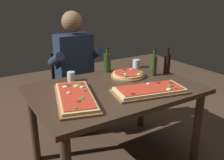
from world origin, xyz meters
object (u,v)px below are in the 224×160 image
at_px(tumbler_far_side, 71,77).
at_px(tumbler_near_camera, 136,64).
at_px(vinegar_bottle_green, 167,63).
at_px(wine_bottle_dark, 107,62).
at_px(pizza_round_far, 128,75).
at_px(seated_diner, 76,67).
at_px(oil_bottle_amber, 154,65).
at_px(dining_table, 115,97).
at_px(pizza_rectangular_left, 75,97).
at_px(diner_chair, 73,86).
at_px(pizza_rectangular_front, 150,90).

bearing_deg(tumbler_far_side, tumbler_near_camera, 2.77).
relative_size(vinegar_bottle_green, tumbler_far_side, 3.10).
height_order(wine_bottle_dark, tumbler_near_camera, wine_bottle_dark).
relative_size(pizza_round_far, tumbler_far_side, 3.73).
xyz_separation_m(pizza_round_far, seated_diner, (-0.29, 0.56, -0.02)).
xyz_separation_m(pizza_round_far, tumbler_near_camera, (0.25, 0.20, 0.02)).
distance_m(pizza_round_far, tumbler_near_camera, 0.33).
bearing_deg(oil_bottle_amber, seated_diner, 128.95).
bearing_deg(tumbler_near_camera, dining_table, -143.46).
relative_size(pizza_rectangular_left, tumbler_far_side, 7.89).
bearing_deg(wine_bottle_dark, diner_chair, 115.30).
bearing_deg(diner_chair, tumbler_near_camera, -41.06).
distance_m(pizza_rectangular_left, oil_bottle_amber, 0.90).
bearing_deg(vinegar_bottle_green, diner_chair, 129.69).
relative_size(pizza_rectangular_left, diner_chair, 0.79).
xyz_separation_m(pizza_rectangular_front, tumbler_near_camera, (0.34, 0.63, 0.02)).
relative_size(oil_bottle_amber, vinegar_bottle_green, 0.99).
xyz_separation_m(dining_table, diner_chair, (-0.03, 0.86, -0.16)).
bearing_deg(seated_diner, wine_bottle_dark, -56.93).
distance_m(pizza_round_far, wine_bottle_dark, 0.27).
distance_m(pizza_rectangular_front, pizza_rectangular_left, 0.60).
bearing_deg(tumbler_far_side, diner_chair, 66.72).
xyz_separation_m(vinegar_bottle_green, seated_diner, (-0.67, 0.69, -0.11)).
relative_size(vinegar_bottle_green, seated_diner, 0.20).
relative_size(tumbler_far_side, seated_diner, 0.07).
bearing_deg(diner_chair, seated_diner, -90.00).
bearing_deg(tumbler_far_side, seated_diner, 60.68).
height_order(pizza_round_far, tumbler_far_side, tumbler_far_side).
bearing_deg(vinegar_bottle_green, tumbler_near_camera, 110.45).
relative_size(dining_table, pizza_round_far, 4.30).
height_order(wine_bottle_dark, vinegar_bottle_green, vinegar_bottle_green).
height_order(tumbler_far_side, diner_chair, diner_chair).
relative_size(pizza_rectangular_left, wine_bottle_dark, 2.71).
height_order(dining_table, pizza_rectangular_front, pizza_rectangular_front).
relative_size(pizza_rectangular_front, diner_chair, 0.73).
bearing_deg(pizza_rectangular_left, pizza_rectangular_front, -18.28).
bearing_deg(pizza_round_far, seated_diner, 117.70).
bearing_deg(tumbler_far_side, pizza_rectangular_front, -54.04).
bearing_deg(pizza_round_far, oil_bottle_amber, -22.08).
height_order(dining_table, seated_diner, seated_diner).
distance_m(pizza_rectangular_front, pizza_round_far, 0.43).
height_order(pizza_rectangular_left, pizza_round_far, same).
xyz_separation_m(pizza_rectangular_front, wine_bottle_dark, (0.00, 0.66, 0.08)).
bearing_deg(seated_diner, tumbler_near_camera, -33.08).
relative_size(pizza_round_far, vinegar_bottle_green, 1.20).
height_order(pizza_rectangular_front, pizza_round_far, same).
distance_m(oil_bottle_amber, diner_chair, 1.00).
relative_size(pizza_rectangular_front, tumbler_near_camera, 7.25).
distance_m(pizza_rectangular_left, wine_bottle_dark, 0.74).
relative_size(pizza_round_far, oil_bottle_amber, 1.22).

